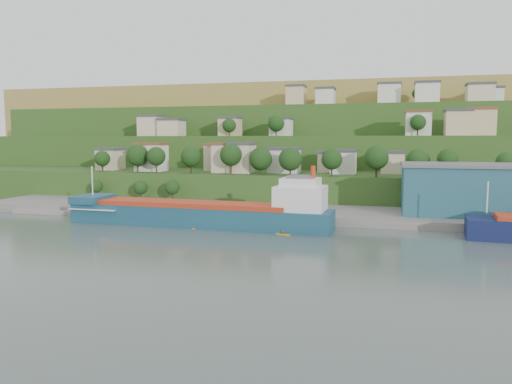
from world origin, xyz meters
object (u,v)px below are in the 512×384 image
(warehouse, at_px, (464,189))
(caravan, at_px, (86,203))
(cargo_ship_near, at_px, (206,215))
(kayak_orange, at_px, (190,227))

(warehouse, xyz_separation_m, caravan, (-102.06, -10.64, -5.84))
(cargo_ship_near, relative_size, warehouse, 2.10)
(kayak_orange, bearing_deg, cargo_ship_near, 81.99)
(cargo_ship_near, xyz_separation_m, kayak_orange, (-2.43, -4.50, -2.42))
(warehouse, bearing_deg, caravan, -174.68)
(cargo_ship_near, xyz_separation_m, caravan, (-41.27, 12.00, -0.09))
(kayak_orange, bearing_deg, warehouse, 43.62)
(warehouse, xyz_separation_m, kayak_orange, (-63.22, -27.14, -8.18))
(cargo_ship_near, height_order, caravan, cargo_ship_near)
(warehouse, height_order, kayak_orange, warehouse)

